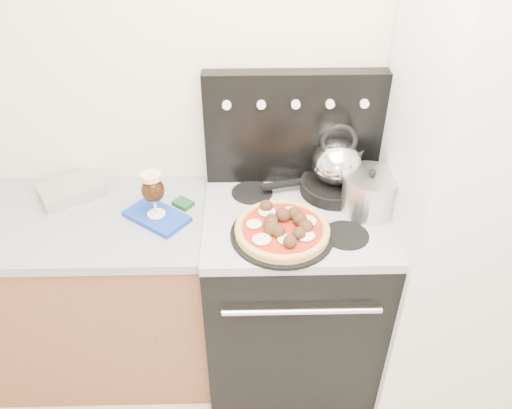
{
  "coord_description": "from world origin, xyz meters",
  "views": [
    {
      "loc": [
        -0.12,
        -0.47,
        2.16
      ],
      "look_at": [
        -0.09,
        1.05,
        1.06
      ],
      "focal_mm": 35.0,
      "sensor_mm": 36.0,
      "label": 1
    }
  ],
  "objects_px": {
    "skillet": "(334,187)",
    "oven_mitt": "(157,217)",
    "pizza": "(282,228)",
    "base_cabinet": "(57,296)",
    "fridge": "(468,209)",
    "beer_glass": "(154,194)",
    "pizza_pan": "(282,234)",
    "tea_kettle": "(337,159)",
    "stock_pot": "(369,194)",
    "stove_body": "(291,295)"
  },
  "relations": [
    {
      "from": "skillet",
      "to": "oven_mitt",
      "type": "bearing_deg",
      "value": -168.66
    },
    {
      "from": "oven_mitt",
      "to": "pizza",
      "type": "relative_size",
      "value": 0.71
    },
    {
      "from": "base_cabinet",
      "to": "fridge",
      "type": "bearing_deg",
      "value": -1.59
    },
    {
      "from": "oven_mitt",
      "to": "beer_glass",
      "type": "xyz_separation_m",
      "value": [
        0.0,
        0.0,
        0.11
      ]
    },
    {
      "from": "beer_glass",
      "to": "pizza_pan",
      "type": "bearing_deg",
      "value": -15.91
    },
    {
      "from": "oven_mitt",
      "to": "skillet",
      "type": "height_order",
      "value": "skillet"
    },
    {
      "from": "base_cabinet",
      "to": "beer_glass",
      "type": "distance_m",
      "value": 0.79
    },
    {
      "from": "fridge",
      "to": "pizza",
      "type": "relative_size",
      "value": 5.19
    },
    {
      "from": "tea_kettle",
      "to": "stock_pot",
      "type": "distance_m",
      "value": 0.2
    },
    {
      "from": "beer_glass",
      "to": "skillet",
      "type": "height_order",
      "value": "beer_glass"
    },
    {
      "from": "stove_body",
      "to": "fridge",
      "type": "relative_size",
      "value": 0.46
    },
    {
      "from": "stove_body",
      "to": "stock_pot",
      "type": "relative_size",
      "value": 3.99
    },
    {
      "from": "pizza_pan",
      "to": "base_cabinet",
      "type": "bearing_deg",
      "value": 170.77
    },
    {
      "from": "pizza_pan",
      "to": "skillet",
      "type": "xyz_separation_m",
      "value": [
        0.24,
        0.3,
        0.02
      ]
    },
    {
      "from": "stock_pot",
      "to": "pizza",
      "type": "bearing_deg",
      "value": -156.39
    },
    {
      "from": "beer_glass",
      "to": "tea_kettle",
      "type": "distance_m",
      "value": 0.77
    },
    {
      "from": "base_cabinet",
      "to": "pizza_pan",
      "type": "xyz_separation_m",
      "value": [
        1.04,
        -0.17,
        0.5
      ]
    },
    {
      "from": "beer_glass",
      "to": "stock_pot",
      "type": "relative_size",
      "value": 0.91
    },
    {
      "from": "stove_body",
      "to": "pizza_pan",
      "type": "height_order",
      "value": "pizza_pan"
    },
    {
      "from": "fridge",
      "to": "pizza",
      "type": "bearing_deg",
      "value": -171.23
    },
    {
      "from": "oven_mitt",
      "to": "stock_pot",
      "type": "height_order",
      "value": "stock_pot"
    },
    {
      "from": "oven_mitt",
      "to": "pizza_pan",
      "type": "relative_size",
      "value": 0.64
    },
    {
      "from": "beer_glass",
      "to": "stock_pot",
      "type": "height_order",
      "value": "beer_glass"
    },
    {
      "from": "stove_body",
      "to": "beer_glass",
      "type": "relative_size",
      "value": 4.38
    },
    {
      "from": "stove_body",
      "to": "beer_glass",
      "type": "height_order",
      "value": "beer_glass"
    },
    {
      "from": "pizza_pan",
      "to": "stock_pot",
      "type": "distance_m",
      "value": 0.4
    },
    {
      "from": "tea_kettle",
      "to": "stock_pot",
      "type": "bearing_deg",
      "value": -31.92
    },
    {
      "from": "fridge",
      "to": "stock_pot",
      "type": "height_order",
      "value": "fridge"
    },
    {
      "from": "fridge",
      "to": "stock_pot",
      "type": "relative_size",
      "value": 8.6
    },
    {
      "from": "stove_body",
      "to": "fridge",
      "type": "distance_m",
      "value": 0.87
    },
    {
      "from": "beer_glass",
      "to": "stock_pot",
      "type": "xyz_separation_m",
      "value": [
        0.87,
        0.01,
        -0.02
      ]
    },
    {
      "from": "pizza",
      "to": "skillet",
      "type": "relative_size",
      "value": 1.25
    },
    {
      "from": "base_cabinet",
      "to": "tea_kettle",
      "type": "relative_size",
      "value": 6.32
    },
    {
      "from": "oven_mitt",
      "to": "pizza",
      "type": "xyz_separation_m",
      "value": [
        0.51,
        -0.14,
        0.05
      ]
    },
    {
      "from": "stock_pot",
      "to": "beer_glass",
      "type": "bearing_deg",
      "value": -179.09
    },
    {
      "from": "base_cabinet",
      "to": "skillet",
      "type": "distance_m",
      "value": 1.39
    },
    {
      "from": "oven_mitt",
      "to": "stock_pot",
      "type": "bearing_deg",
      "value": 0.91
    },
    {
      "from": "stock_pot",
      "to": "fridge",
      "type": "bearing_deg",
      "value": -5.62
    },
    {
      "from": "skillet",
      "to": "stove_body",
      "type": "bearing_deg",
      "value": -139.25
    },
    {
      "from": "fridge",
      "to": "beer_glass",
      "type": "xyz_separation_m",
      "value": [
        -1.28,
        0.03,
        0.07
      ]
    },
    {
      "from": "stove_body",
      "to": "pizza_pan",
      "type": "xyz_separation_m",
      "value": [
        -0.07,
        -0.14,
        0.49
      ]
    },
    {
      "from": "oven_mitt",
      "to": "tea_kettle",
      "type": "bearing_deg",
      "value": 11.34
    },
    {
      "from": "fridge",
      "to": "stock_pot",
      "type": "xyz_separation_m",
      "value": [
        -0.41,
        0.04,
        0.05
      ]
    },
    {
      "from": "fridge",
      "to": "oven_mitt",
      "type": "height_order",
      "value": "fridge"
    },
    {
      "from": "beer_glass",
      "to": "skillet",
      "type": "xyz_separation_m",
      "value": [
        0.75,
        0.15,
        -0.08
      ]
    },
    {
      "from": "base_cabinet",
      "to": "beer_glass",
      "type": "relative_size",
      "value": 7.21
    },
    {
      "from": "pizza_pan",
      "to": "pizza",
      "type": "height_order",
      "value": "pizza"
    },
    {
      "from": "stove_body",
      "to": "pizza",
      "type": "xyz_separation_m",
      "value": [
        -0.07,
        -0.14,
        0.52
      ]
    },
    {
      "from": "base_cabinet",
      "to": "pizza",
      "type": "bearing_deg",
      "value": -9.23
    },
    {
      "from": "stove_body",
      "to": "skillet",
      "type": "relative_size",
      "value": 3.01
    }
  ]
}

